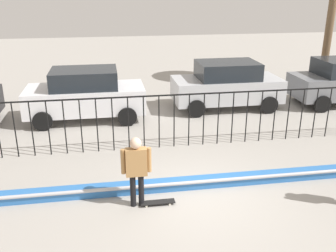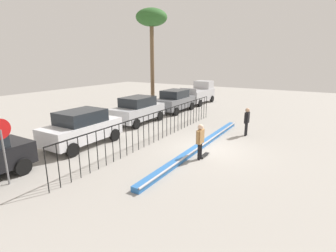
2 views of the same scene
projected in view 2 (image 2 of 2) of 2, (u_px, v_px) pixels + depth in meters
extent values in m
plane|color=#9E9991|center=(208.00, 150.00, 13.28)|extent=(60.00, 60.00, 0.00)
cube|color=#2D6BB7|center=(200.00, 146.00, 13.48)|extent=(11.00, 0.36, 0.22)
cylinder|color=#B2B2B7|center=(203.00, 145.00, 13.37)|extent=(11.00, 0.09, 0.09)
cylinder|color=black|center=(46.00, 171.00, 8.77)|extent=(0.04, 0.04, 1.69)
cylinder|color=black|center=(58.00, 166.00, 9.15)|extent=(0.04, 0.04, 1.69)
cylinder|color=black|center=(69.00, 161.00, 9.54)|extent=(0.04, 0.04, 1.69)
cylinder|color=black|center=(79.00, 157.00, 9.93)|extent=(0.04, 0.04, 1.69)
cylinder|color=black|center=(89.00, 154.00, 10.32)|extent=(0.04, 0.04, 1.69)
cylinder|color=black|center=(97.00, 150.00, 10.70)|extent=(0.04, 0.04, 1.69)
cylinder|color=black|center=(105.00, 147.00, 11.09)|extent=(0.04, 0.04, 1.69)
cylinder|color=black|center=(113.00, 144.00, 11.48)|extent=(0.04, 0.04, 1.69)
cylinder|color=black|center=(120.00, 141.00, 11.87)|extent=(0.04, 0.04, 1.69)
cylinder|color=black|center=(126.00, 139.00, 12.25)|extent=(0.04, 0.04, 1.69)
cylinder|color=black|center=(132.00, 136.00, 12.64)|extent=(0.04, 0.04, 1.69)
cylinder|color=black|center=(138.00, 134.00, 13.03)|extent=(0.04, 0.04, 1.69)
cylinder|color=black|center=(144.00, 132.00, 13.42)|extent=(0.04, 0.04, 1.69)
cylinder|color=black|center=(149.00, 130.00, 13.81)|extent=(0.04, 0.04, 1.69)
cylinder|color=black|center=(154.00, 128.00, 14.19)|extent=(0.04, 0.04, 1.69)
cylinder|color=black|center=(158.00, 126.00, 14.58)|extent=(0.04, 0.04, 1.69)
cylinder|color=black|center=(163.00, 124.00, 14.97)|extent=(0.04, 0.04, 1.69)
cylinder|color=black|center=(167.00, 123.00, 15.36)|extent=(0.04, 0.04, 1.69)
cylinder|color=black|center=(171.00, 121.00, 15.74)|extent=(0.04, 0.04, 1.69)
cylinder|color=black|center=(174.00, 120.00, 16.13)|extent=(0.04, 0.04, 1.69)
cylinder|color=black|center=(178.00, 118.00, 16.52)|extent=(0.04, 0.04, 1.69)
cylinder|color=black|center=(181.00, 117.00, 16.91)|extent=(0.04, 0.04, 1.69)
cylinder|color=black|center=(185.00, 116.00, 17.29)|extent=(0.04, 0.04, 1.69)
cylinder|color=black|center=(188.00, 114.00, 17.68)|extent=(0.04, 0.04, 1.69)
cylinder|color=black|center=(191.00, 113.00, 18.07)|extent=(0.04, 0.04, 1.69)
cylinder|color=black|center=(194.00, 112.00, 18.46)|extent=(0.04, 0.04, 1.69)
cylinder|color=black|center=(196.00, 111.00, 18.85)|extent=(0.04, 0.04, 1.69)
cylinder|color=black|center=(199.00, 110.00, 19.23)|extent=(0.04, 0.04, 1.69)
cylinder|color=black|center=(202.00, 109.00, 19.62)|extent=(0.04, 0.04, 1.69)
cylinder|color=black|center=(204.00, 108.00, 20.01)|extent=(0.04, 0.04, 1.69)
cylinder|color=black|center=(206.00, 107.00, 20.40)|extent=(0.04, 0.04, 1.69)
cube|color=black|center=(158.00, 112.00, 14.37)|extent=(14.00, 0.04, 0.04)
cylinder|color=black|center=(199.00, 152.00, 11.83)|extent=(0.13, 0.13, 0.78)
cylinder|color=black|center=(201.00, 151.00, 11.99)|extent=(0.13, 0.13, 0.78)
cube|color=#A87A47|center=(200.00, 137.00, 11.73)|extent=(0.48, 0.20, 0.65)
sphere|color=beige|center=(201.00, 127.00, 11.62)|extent=(0.25, 0.25, 0.25)
cylinder|color=#A87A47|center=(198.00, 137.00, 11.48)|extent=(0.10, 0.10, 0.58)
cylinder|color=#A87A47|center=(203.00, 134.00, 11.96)|extent=(0.10, 0.10, 0.58)
cube|color=black|center=(204.00, 155.00, 12.36)|extent=(0.80, 0.20, 0.02)
cylinder|color=silver|center=(205.00, 154.00, 12.63)|extent=(0.05, 0.03, 0.05)
cylinder|color=silver|center=(208.00, 154.00, 12.55)|extent=(0.05, 0.03, 0.05)
cylinder|color=silver|center=(201.00, 157.00, 12.18)|extent=(0.05, 0.03, 0.05)
cylinder|color=silver|center=(204.00, 158.00, 12.10)|extent=(0.05, 0.03, 0.05)
cylinder|color=black|center=(246.00, 130.00, 15.56)|extent=(0.13, 0.13, 0.79)
cylinder|color=black|center=(246.00, 129.00, 15.72)|extent=(0.13, 0.13, 0.79)
cube|color=black|center=(247.00, 118.00, 15.45)|extent=(0.48, 0.21, 0.65)
sphere|color=tan|center=(248.00, 110.00, 15.34)|extent=(0.26, 0.26, 0.26)
cylinder|color=black|center=(246.00, 118.00, 15.20)|extent=(0.10, 0.10, 0.58)
cylinder|color=black|center=(248.00, 116.00, 15.69)|extent=(0.10, 0.10, 0.58)
cylinder|color=black|center=(23.00, 167.00, 10.33)|extent=(0.68, 0.22, 0.68)
cube|color=silver|center=(82.00, 131.00, 13.81)|extent=(4.30, 1.90, 0.90)
cube|color=#1E2328|center=(81.00, 117.00, 13.61)|extent=(2.37, 1.71, 0.66)
cylinder|color=black|center=(91.00, 130.00, 15.61)|extent=(0.68, 0.22, 0.68)
cylinder|color=black|center=(115.00, 135.00, 14.67)|extent=(0.68, 0.22, 0.68)
cylinder|color=black|center=(47.00, 143.00, 13.18)|extent=(0.68, 0.22, 0.68)
cylinder|color=black|center=(72.00, 150.00, 12.24)|extent=(0.68, 0.22, 0.68)
cube|color=#B7BABF|center=(138.00, 112.00, 18.69)|extent=(4.30, 1.90, 0.90)
cube|color=#1E2328|center=(138.00, 101.00, 18.49)|extent=(2.37, 1.71, 0.66)
cylinder|color=black|center=(140.00, 113.00, 20.49)|extent=(0.68, 0.22, 0.68)
cylinder|color=black|center=(160.00, 116.00, 19.55)|extent=(0.68, 0.22, 0.68)
cylinder|color=black|center=(115.00, 121.00, 18.06)|extent=(0.68, 0.22, 0.68)
cylinder|color=black|center=(136.00, 124.00, 17.12)|extent=(0.68, 0.22, 0.68)
cube|color=slate|center=(175.00, 103.00, 22.77)|extent=(4.30, 1.90, 0.90)
cube|color=#1E2328|center=(175.00, 94.00, 22.57)|extent=(2.37, 1.71, 0.66)
cylinder|color=black|center=(174.00, 104.00, 24.57)|extent=(0.68, 0.22, 0.68)
cylinder|color=black|center=(192.00, 106.00, 23.62)|extent=(0.68, 0.22, 0.68)
cylinder|color=black|center=(157.00, 109.00, 22.14)|extent=(0.68, 0.22, 0.68)
cylinder|color=black|center=(176.00, 111.00, 21.19)|extent=(0.68, 0.22, 0.68)
cube|color=#B7B7BC|center=(198.00, 95.00, 26.87)|extent=(4.70, 1.90, 1.10)
cube|color=#B7B7BC|center=(204.00, 85.00, 27.84)|extent=(1.50, 1.75, 0.80)
cube|color=#B7B7BC|center=(188.00, 90.00, 24.79)|extent=(0.12, 1.75, 0.36)
cylinder|color=black|center=(196.00, 98.00, 28.81)|extent=(0.68, 0.22, 0.68)
cylinder|color=black|center=(212.00, 99.00, 27.87)|extent=(0.68, 0.22, 0.68)
cylinder|color=black|center=(183.00, 102.00, 26.16)|extent=(0.68, 0.22, 0.68)
cylinder|color=black|center=(200.00, 103.00, 25.21)|extent=(0.68, 0.22, 0.68)
cylinder|color=slate|center=(5.00, 158.00, 9.36)|extent=(0.07, 0.07, 2.10)
cylinder|color=red|center=(0.00, 129.00, 9.10)|extent=(0.76, 0.02, 0.76)
cylinder|color=brown|center=(152.00, 68.00, 24.04)|extent=(0.36, 0.36, 7.35)
ellipsoid|color=#2D6028|center=(152.00, 17.00, 22.92)|extent=(2.81, 2.81, 1.54)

